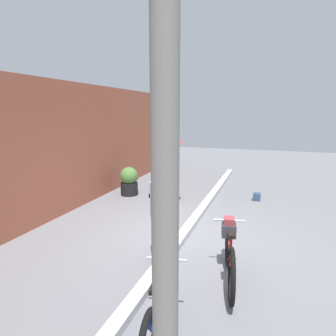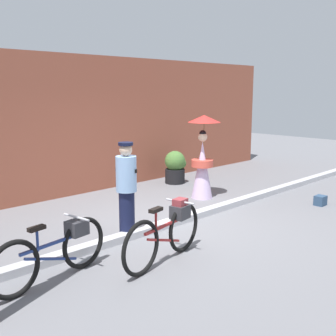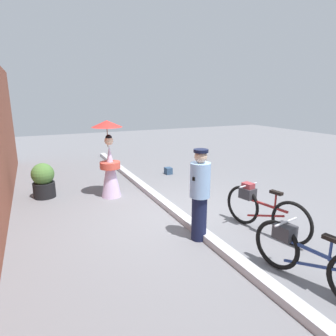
{
  "view_description": "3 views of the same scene",
  "coord_description": "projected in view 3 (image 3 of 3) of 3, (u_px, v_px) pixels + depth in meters",
  "views": [
    {
      "loc": [
        -5.41,
        -1.57,
        2.49
      ],
      "look_at": [
        0.68,
        0.55,
        1.27
      ],
      "focal_mm": 32.04,
      "sensor_mm": 36.0,
      "label": 1
    },
    {
      "loc": [
        -5.11,
        -5.11,
        2.41
      ],
      "look_at": [
        0.47,
        0.61,
        0.91
      ],
      "focal_mm": 44.43,
      "sensor_mm": 36.0,
      "label": 2
    },
    {
      "loc": [
        -4.9,
        2.55,
        2.42
      ],
      "look_at": [
        0.21,
        0.15,
        1.02
      ],
      "focal_mm": 30.93,
      "sensor_mm": 36.0,
      "label": 3
    }
  ],
  "objects": [
    {
      "name": "backpack_on_pavement",
      "position": [
        168.0,
        171.0,
        9.24
      ],
      "size": [
        0.24,
        0.2,
        0.21
      ],
      "color": "navy",
      "rests_on": "ground_plane"
    },
    {
      "name": "person_officer",
      "position": [
        200.0,
        193.0,
        4.85
      ],
      "size": [
        0.34,
        0.37,
        1.59
      ],
      "color": "#141938",
      "rests_on": "ground_plane"
    },
    {
      "name": "potted_plant_by_door",
      "position": [
        44.0,
        180.0,
        7.05
      ],
      "size": [
        0.55,
        0.53,
        0.86
      ],
      "color": "black",
      "rests_on": "ground_plane"
    },
    {
      "name": "sidewalk_curb",
      "position": [
        179.0,
        215.0,
        5.93
      ],
      "size": [
        14.0,
        0.2,
        0.12
      ],
      "primitive_type": "cube",
      "color": "#B2B2B7",
      "rests_on": "ground_plane"
    },
    {
      "name": "person_with_parasol",
      "position": [
        110.0,
        161.0,
        6.99
      ],
      "size": [
        0.73,
        0.73,
        1.87
      ],
      "color": "silver",
      "rests_on": "ground_plane"
    },
    {
      "name": "ground_plane",
      "position": [
        179.0,
        217.0,
        5.94
      ],
      "size": [
        30.0,
        30.0,
        0.0
      ],
      "primitive_type": "plane",
      "color": "slate"
    },
    {
      "name": "bicycle_far_side",
      "position": [
        262.0,
        209.0,
        5.24
      ],
      "size": [
        1.77,
        0.51,
        0.85
      ],
      "color": "black",
      "rests_on": "ground_plane"
    },
    {
      "name": "bicycle_near_officer",
      "position": [
        309.0,
        257.0,
        3.74
      ],
      "size": [
        1.78,
        0.48,
        0.79
      ],
      "color": "black",
      "rests_on": "ground_plane"
    }
  ]
}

